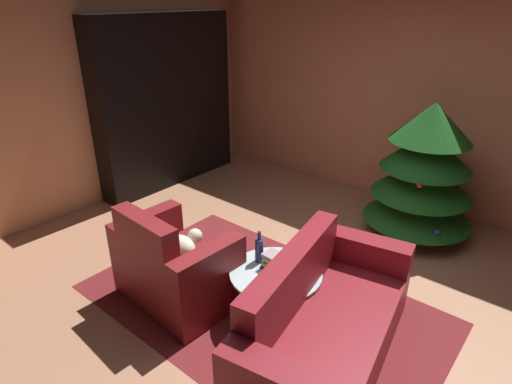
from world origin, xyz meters
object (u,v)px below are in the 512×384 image
(book_stack_on_table, at_px, (275,263))
(decorated_tree, at_px, (424,171))
(coffee_table, at_px, (276,276))
(bottle_on_table, at_px, (259,249))
(armchair_red, at_px, (174,268))
(bookshelf_unit, at_px, (175,103))
(couch_red, at_px, (323,326))

(book_stack_on_table, relative_size, decorated_tree, 0.14)
(book_stack_on_table, xyz_separation_m, decorated_tree, (0.41, 2.05, 0.25))
(coffee_table, relative_size, bottle_on_table, 2.65)
(decorated_tree, bearing_deg, armchair_red, -115.40)
(bookshelf_unit, height_order, couch_red, bookshelf_unit)
(book_stack_on_table, bearing_deg, armchair_red, -151.68)
(bookshelf_unit, distance_m, couch_red, 3.83)
(couch_red, height_order, decorated_tree, decorated_tree)
(bookshelf_unit, height_order, bottle_on_table, bookshelf_unit)
(couch_red, distance_m, decorated_tree, 2.28)
(coffee_table, height_order, bottle_on_table, bottle_on_table)
(couch_red, bearing_deg, decorated_tree, 94.09)
(armchair_red, distance_m, coffee_table, 0.88)
(book_stack_on_table, bearing_deg, coffee_table, -43.28)
(couch_red, relative_size, decorated_tree, 1.25)
(armchair_red, height_order, coffee_table, armchair_red)
(armchair_red, bearing_deg, bookshelf_unit, 138.04)
(couch_red, distance_m, book_stack_on_table, 0.63)
(armchair_red, height_order, bottle_on_table, armchair_red)
(bottle_on_table, bearing_deg, coffee_table, -10.12)
(couch_red, xyz_separation_m, coffee_table, (-0.54, 0.15, 0.10))
(couch_red, bearing_deg, coffee_table, 164.11)
(book_stack_on_table, bearing_deg, bookshelf_unit, 153.04)
(bookshelf_unit, xyz_separation_m, coffee_table, (2.84, -1.45, -0.71))
(book_stack_on_table, relative_size, bottle_on_table, 0.76)
(bookshelf_unit, xyz_separation_m, armchair_red, (2.05, -1.84, -0.78))
(couch_red, bearing_deg, book_stack_on_table, 162.54)
(bookshelf_unit, distance_m, decorated_tree, 3.30)
(bookshelf_unit, distance_m, armchair_red, 2.86)
(couch_red, distance_m, coffee_table, 0.57)
(bookshelf_unit, relative_size, coffee_table, 3.03)
(bottle_on_table, height_order, decorated_tree, decorated_tree)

